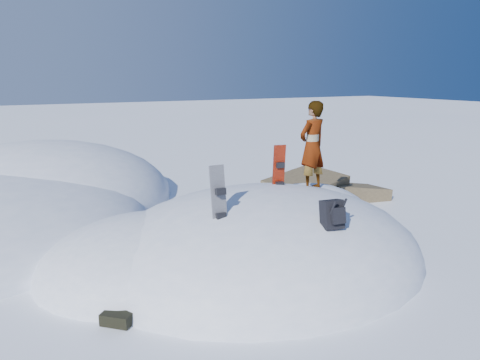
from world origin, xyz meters
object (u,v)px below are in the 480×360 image
snowboard_dark (220,206)px  backpack (333,214)px  person (312,146)px  snowboard_red (279,177)px

snowboard_dark → backpack: bearing=-32.3°
snowboard_dark → backpack: 1.98m
snowboard_dark → person: (2.92, 1.23, 0.71)m
person → backpack: bearing=49.3°
snowboard_red → person: person is taller
snowboard_red → snowboard_dark: snowboard_red is taller
backpack → person: size_ratio=0.30×
snowboard_red → snowboard_dark: (-2.05, -1.25, -0.08)m
snowboard_dark → backpack: snowboard_dark is taller
snowboard_red → person: bearing=9.7°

